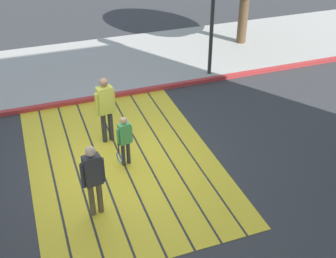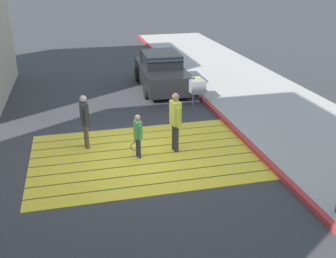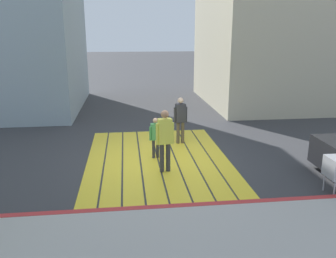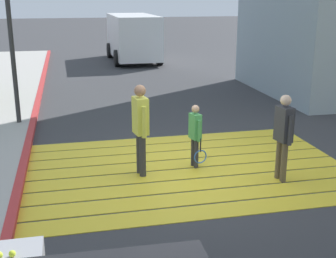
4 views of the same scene
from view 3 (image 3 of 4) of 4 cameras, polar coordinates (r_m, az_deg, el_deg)
ground_plane at (r=10.97m, az=-1.64°, el=-5.01°), size 120.00×120.00×0.00m
crosswalk_stripes at (r=10.97m, az=-1.64°, el=-4.98°), size 6.40×4.35×0.01m
curb_painted at (r=8.00m, az=0.57°, el=-12.75°), size 0.16×40.00×0.13m
building_far_south at (r=20.36m, az=16.89°, el=17.04°), size 8.00×7.04×9.19m
pedestrian_adult_lead at (r=9.73m, az=-0.50°, el=-1.24°), size 0.28×0.52×1.79m
pedestrian_adult_trailing at (r=12.28m, az=2.05°, el=1.95°), size 0.26×0.48×1.66m
pedestrian_child_with_racket at (r=10.88m, az=-2.00°, el=-1.11°), size 0.32×0.41×1.30m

